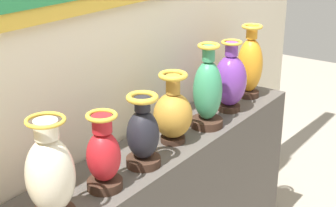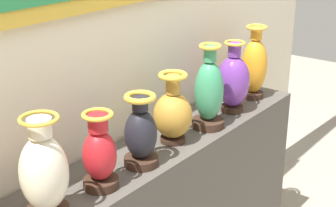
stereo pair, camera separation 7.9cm
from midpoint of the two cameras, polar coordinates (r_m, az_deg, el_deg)
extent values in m
cube|color=beige|center=(2.31, -3.57, 7.08)|extent=(3.37, 0.10, 2.62)
ellipsoid|color=beige|center=(1.73, -12.35, -7.60)|extent=(0.16, 0.16, 0.27)
cylinder|color=beige|center=(1.66, -12.78, -2.62)|extent=(0.08, 0.08, 0.06)
torus|color=gold|center=(1.64, -12.86, -1.64)|extent=(0.13, 0.13, 0.01)
cylinder|color=#382319|center=(1.95, -6.30, -8.77)|extent=(0.13, 0.13, 0.04)
ellipsoid|color=red|center=(1.90, -6.44, -5.75)|extent=(0.13, 0.13, 0.19)
cylinder|color=red|center=(1.85, -6.60, -2.16)|extent=(0.07, 0.07, 0.06)
torus|color=gold|center=(1.83, -6.64, -1.24)|extent=(0.12, 0.12, 0.02)
cylinder|color=#382319|center=(2.10, -1.90, -6.40)|extent=(0.14, 0.14, 0.04)
ellipsoid|color=black|center=(2.05, -1.94, -3.42)|extent=(0.13, 0.13, 0.21)
cylinder|color=black|center=(2.00, -1.99, -0.03)|extent=(0.06, 0.06, 0.05)
torus|color=gold|center=(1.99, -2.00, 0.71)|extent=(0.13, 0.13, 0.02)
cylinder|color=#382319|center=(2.30, 1.48, -4.01)|extent=(0.11, 0.11, 0.03)
ellipsoid|color=#B27F2D|center=(2.25, 1.50, -1.35)|extent=(0.17, 0.17, 0.21)
cylinder|color=#B27F2D|center=(2.20, 1.54, 2.11)|extent=(0.06, 0.06, 0.08)
torus|color=gold|center=(2.19, 1.55, 3.13)|extent=(0.13, 0.13, 0.02)
cylinder|color=#382319|center=(2.46, 5.39, -2.19)|extent=(0.15, 0.15, 0.04)
ellipsoid|color=#388C60|center=(2.40, 5.52, 1.39)|extent=(0.14, 0.14, 0.29)
cylinder|color=#388C60|center=(2.35, 5.68, 5.52)|extent=(0.06, 0.06, 0.07)
torus|color=gold|center=(2.34, 5.71, 6.36)|extent=(0.11, 0.11, 0.02)
cylinder|color=#382319|center=(2.67, 7.96, -0.55)|extent=(0.11, 0.11, 0.03)
ellipsoid|color=#6B3393|center=(2.62, 8.12, 2.45)|extent=(0.17, 0.17, 0.26)
cylinder|color=#6B3393|center=(2.57, 8.31, 5.96)|extent=(0.07, 0.07, 0.07)
torus|color=gold|center=(2.56, 8.35, 6.69)|extent=(0.11, 0.11, 0.01)
cylinder|color=#382319|center=(2.88, 10.18, 0.96)|extent=(0.12, 0.12, 0.03)
ellipsoid|color=orange|center=(2.82, 10.39, 4.11)|extent=(0.14, 0.14, 0.30)
cylinder|color=orange|center=(2.78, 10.63, 7.69)|extent=(0.06, 0.06, 0.06)
torus|color=gold|center=(2.77, 10.68, 8.34)|extent=(0.11, 0.11, 0.02)
camera|label=1|loc=(0.04, -88.99, 0.39)|focal=54.75mm
camera|label=2|loc=(0.04, 91.01, -0.39)|focal=54.75mm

